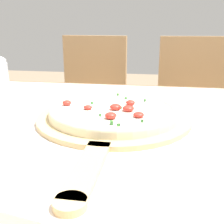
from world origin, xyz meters
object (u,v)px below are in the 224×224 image
at_px(pizza_peel, 113,120).
at_px(chair_right, 193,107).
at_px(chair_left, 91,103).
at_px(pizza, 114,110).

bearing_deg(pizza_peel, chair_right, 70.64).
height_order(pizza_peel, chair_left, chair_left).
relative_size(pizza, chair_left, 0.37).
distance_m(pizza_peel, chair_left, 0.94).
relative_size(pizza, chair_right, 0.37).
xyz_separation_m(pizza_peel, chair_left, (-0.27, 0.87, -0.21)).
distance_m(pizza_peel, pizza, 0.03).
height_order(chair_left, chair_right, same).
bearing_deg(chair_right, pizza_peel, -113.71).
bearing_deg(chair_left, pizza_peel, -69.41).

